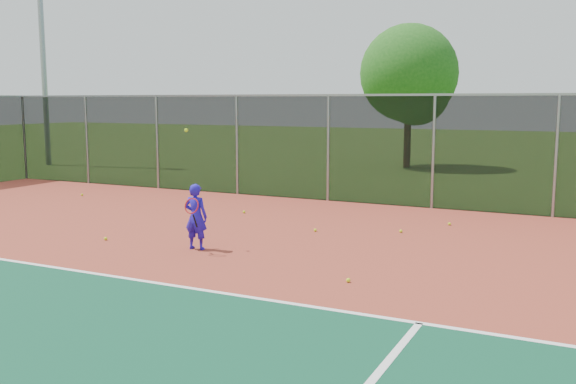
# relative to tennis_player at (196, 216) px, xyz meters

# --- Properties ---
(court_apron) EXTENTS (30.00, 20.00, 0.02)m
(court_apron) POSITION_rel_tennis_player_xyz_m (2.95, -3.25, -0.65)
(court_apron) COLOR #9C3A27
(court_apron) RESTS_ON ground
(fence_back) EXTENTS (30.00, 0.06, 3.03)m
(fence_back) POSITION_rel_tennis_player_xyz_m (2.95, 6.75, 0.90)
(fence_back) COLOR black
(fence_back) RESTS_ON court_apron
(tennis_player) EXTENTS (0.59, 0.59, 2.32)m
(tennis_player) POSITION_rel_tennis_player_xyz_m (0.00, 0.00, 0.00)
(tennis_player) COLOR #2314C3
(tennis_player) RESTS_ON court_apron
(practice_ball_0) EXTENTS (0.07, 0.07, 0.07)m
(practice_ball_0) POSITION_rel_tennis_player_xyz_m (3.12, 3.25, -0.61)
(practice_ball_0) COLOR #C6E81B
(practice_ball_0) RESTS_ON court_apron
(practice_ball_1) EXTENTS (0.07, 0.07, 0.07)m
(practice_ball_1) POSITION_rel_tennis_player_xyz_m (3.89, 4.55, -0.61)
(practice_ball_1) COLOR #C6E81B
(practice_ball_1) RESTS_ON court_apron
(practice_ball_3) EXTENTS (0.07, 0.07, 0.07)m
(practice_ball_3) POSITION_rel_tennis_player_xyz_m (-1.17, 3.87, -0.61)
(practice_ball_3) COLOR #C6E81B
(practice_ball_3) RESTS_ON court_apron
(practice_ball_4) EXTENTS (0.07, 0.07, 0.07)m
(practice_ball_4) POSITION_rel_tennis_player_xyz_m (-2.13, -0.16, -0.61)
(practice_ball_4) COLOR #C6E81B
(practice_ball_4) RESTS_ON court_apron
(practice_ball_5) EXTENTS (0.07, 0.07, 0.07)m
(practice_ball_5) POSITION_rel_tennis_player_xyz_m (1.40, 2.53, -0.61)
(practice_ball_5) COLOR #C6E81B
(practice_ball_5) RESTS_ON court_apron
(practice_ball_6) EXTENTS (0.07, 0.07, 0.07)m
(practice_ball_6) POSITION_rel_tennis_player_xyz_m (-7.06, 4.34, -0.61)
(practice_ball_6) COLOR #C6E81B
(practice_ball_6) RESTS_ON court_apron
(practice_ball_7) EXTENTS (0.07, 0.07, 0.07)m
(practice_ball_7) POSITION_rel_tennis_player_xyz_m (3.45, -0.86, -0.61)
(practice_ball_7) COLOR #C6E81B
(practice_ball_7) RESTS_ON court_apron
(floodlight_nw) EXTENTS (0.90, 0.40, 11.73)m
(floodlight_nw) POSITION_rel_tennis_player_xyz_m (-15.36, 10.97, 5.97)
(floodlight_nw) COLOR gray
(floodlight_nw) RESTS_ON ground
(tree_back_left) EXTENTS (4.16, 4.16, 6.10)m
(tree_back_left) POSITION_rel_tennis_player_xyz_m (-0.50, 16.93, 3.17)
(tree_back_left) COLOR #362613
(tree_back_left) RESTS_ON ground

